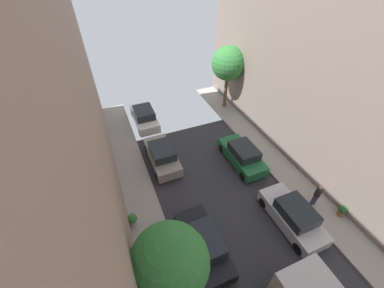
{
  "coord_description": "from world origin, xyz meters",
  "views": [
    {
      "loc": [
        -5.5,
        0.35,
        12.59
      ],
      "look_at": [
        -0.11,
        13.36,
        0.5
      ],
      "focal_mm": 22.22,
      "sensor_mm": 36.0,
      "label": 1
    }
  ],
  "objects_px": {
    "parked_car_left_3": "(203,244)",
    "potted_plant_0": "(133,219)",
    "parked_car_left_4": "(162,155)",
    "street_tree_0": "(169,263)",
    "potted_plant_1": "(342,210)",
    "parked_car_right_3": "(293,216)",
    "parked_car_right_4": "(242,155)",
    "parked_car_left_5": "(144,117)",
    "pedestrian": "(317,195)",
    "street_tree_1": "(228,64)"
  },
  "relations": [
    {
      "from": "potted_plant_0",
      "to": "parked_car_left_5",
      "type": "bearing_deg",
      "value": 72.36
    },
    {
      "from": "parked_car_left_5",
      "to": "pedestrian",
      "type": "relative_size",
      "value": 2.44
    },
    {
      "from": "parked_car_left_5",
      "to": "street_tree_0",
      "type": "height_order",
      "value": "street_tree_0"
    },
    {
      "from": "parked_car_right_3",
      "to": "potted_plant_0",
      "type": "distance_m",
      "value": 9.1
    },
    {
      "from": "parked_car_right_3",
      "to": "pedestrian",
      "type": "xyz_separation_m",
      "value": [
        2.05,
        0.44,
        0.35
      ]
    },
    {
      "from": "parked_car_left_4",
      "to": "street_tree_0",
      "type": "relative_size",
      "value": 0.77
    },
    {
      "from": "parked_car_right_3",
      "to": "potted_plant_1",
      "type": "distance_m",
      "value": 3.11
    },
    {
      "from": "potted_plant_0",
      "to": "potted_plant_1",
      "type": "height_order",
      "value": "potted_plant_0"
    },
    {
      "from": "street_tree_1",
      "to": "potted_plant_1",
      "type": "relative_size",
      "value": 7.43
    },
    {
      "from": "potted_plant_1",
      "to": "parked_car_left_3",
      "type": "bearing_deg",
      "value": 171.85
    },
    {
      "from": "parked_car_left_4",
      "to": "street_tree_0",
      "type": "bearing_deg",
      "value": -103.72
    },
    {
      "from": "street_tree_0",
      "to": "parked_car_left_5",
      "type": "bearing_deg",
      "value": 81.32
    },
    {
      "from": "pedestrian",
      "to": "potted_plant_0",
      "type": "bearing_deg",
      "value": 164.74
    },
    {
      "from": "parked_car_left_4",
      "to": "street_tree_1",
      "type": "bearing_deg",
      "value": 32.81
    },
    {
      "from": "parked_car_left_4",
      "to": "potted_plant_1",
      "type": "relative_size",
      "value": 5.41
    },
    {
      "from": "parked_car_left_5",
      "to": "street_tree_0",
      "type": "distance_m",
      "value": 14.83
    },
    {
      "from": "parked_car_left_3",
      "to": "street_tree_1",
      "type": "height_order",
      "value": "street_tree_1"
    },
    {
      "from": "parked_car_left_3",
      "to": "parked_car_right_3",
      "type": "xyz_separation_m",
      "value": [
        5.4,
        -0.43,
        0.0
      ]
    },
    {
      "from": "parked_car_right_4",
      "to": "potted_plant_1",
      "type": "distance_m",
      "value": 6.89
    },
    {
      "from": "parked_car_right_4",
      "to": "pedestrian",
      "type": "xyz_separation_m",
      "value": [
        2.05,
        -4.97,
        0.35
      ]
    },
    {
      "from": "street_tree_0",
      "to": "street_tree_1",
      "type": "bearing_deg",
      "value": 54.26
    },
    {
      "from": "parked_car_right_4",
      "to": "pedestrian",
      "type": "distance_m",
      "value": 5.39
    },
    {
      "from": "parked_car_left_3",
      "to": "parked_car_right_3",
      "type": "relative_size",
      "value": 1.0
    },
    {
      "from": "parked_car_left_4",
      "to": "parked_car_left_5",
      "type": "distance_m",
      "value": 5.34
    },
    {
      "from": "pedestrian",
      "to": "potted_plant_1",
      "type": "bearing_deg",
      "value": -51.78
    },
    {
      "from": "pedestrian",
      "to": "street_tree_0",
      "type": "xyz_separation_m",
      "value": [
        -9.63,
        -1.71,
        3.13
      ]
    },
    {
      "from": "parked_car_left_5",
      "to": "street_tree_0",
      "type": "bearing_deg",
      "value": -98.68
    },
    {
      "from": "parked_car_left_4",
      "to": "street_tree_1",
      "type": "relative_size",
      "value": 0.73
    },
    {
      "from": "potted_plant_1",
      "to": "parked_car_right_4",
      "type": "bearing_deg",
      "value": 115.92
    },
    {
      "from": "parked_car_left_3",
      "to": "parked_car_left_4",
      "type": "xyz_separation_m",
      "value": [
        0.0,
        7.21,
        0.0
      ]
    },
    {
      "from": "potted_plant_0",
      "to": "street_tree_0",
      "type": "bearing_deg",
      "value": -78.92
    },
    {
      "from": "parked_car_right_3",
      "to": "pedestrian",
      "type": "height_order",
      "value": "pedestrian"
    },
    {
      "from": "street_tree_1",
      "to": "street_tree_0",
      "type": "bearing_deg",
      "value": -125.74
    },
    {
      "from": "parked_car_left_3",
      "to": "potted_plant_1",
      "type": "height_order",
      "value": "parked_car_left_3"
    },
    {
      "from": "parked_car_right_3",
      "to": "parked_car_right_4",
      "type": "distance_m",
      "value": 5.42
    },
    {
      "from": "parked_car_left_3",
      "to": "potted_plant_0",
      "type": "height_order",
      "value": "parked_car_left_3"
    },
    {
      "from": "parked_car_right_4",
      "to": "potted_plant_1",
      "type": "xyz_separation_m",
      "value": [
        3.01,
        -6.19,
        -0.14
      ]
    },
    {
      "from": "parked_car_left_4",
      "to": "parked_car_left_3",
      "type": "bearing_deg",
      "value": -90.0
    },
    {
      "from": "parked_car_left_4",
      "to": "street_tree_1",
      "type": "xyz_separation_m",
      "value": [
        7.9,
        5.09,
        3.69
      ]
    },
    {
      "from": "parked_car_right_3",
      "to": "parked_car_right_4",
      "type": "xyz_separation_m",
      "value": [
        0.0,
        5.42,
        0.0
      ]
    },
    {
      "from": "pedestrian",
      "to": "potted_plant_0",
      "type": "height_order",
      "value": "pedestrian"
    },
    {
      "from": "parked_car_left_3",
      "to": "potted_plant_1",
      "type": "relative_size",
      "value": 5.41
    },
    {
      "from": "street_tree_0",
      "to": "potted_plant_1",
      "type": "distance_m",
      "value": 11.2
    },
    {
      "from": "parked_car_left_5",
      "to": "street_tree_1",
      "type": "distance_m",
      "value": 8.72
    },
    {
      "from": "parked_car_right_3",
      "to": "parked_car_left_3",
      "type": "bearing_deg",
      "value": 175.42
    },
    {
      "from": "street_tree_0",
      "to": "street_tree_1",
      "type": "height_order",
      "value": "street_tree_1"
    },
    {
      "from": "parked_car_left_5",
      "to": "pedestrian",
      "type": "xyz_separation_m",
      "value": [
        7.45,
        -12.53,
        0.35
      ]
    },
    {
      "from": "parked_car_right_3",
      "to": "parked_car_right_4",
      "type": "height_order",
      "value": "same"
    },
    {
      "from": "parked_car_right_3",
      "to": "parked_car_left_5",
      "type": "bearing_deg",
      "value": 112.59
    },
    {
      "from": "parked_car_left_5",
      "to": "parked_car_right_4",
      "type": "height_order",
      "value": "same"
    }
  ]
}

